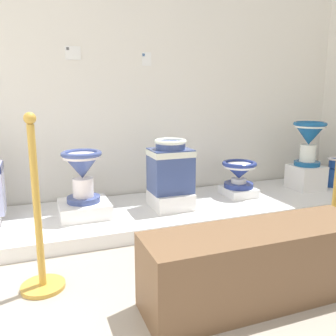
{
  "coord_description": "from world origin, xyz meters",
  "views": [
    {
      "loc": [
        1.05,
        -0.2,
        1.08
      ],
      "look_at": [
        2.11,
        2.61,
        0.44
      ],
      "focal_mm": 38.04,
      "sensor_mm": 36.0,
      "label": 1
    }
  ],
  "objects_px": {
    "antique_toilet_leftmost": "(309,137)",
    "stanchion_post_near_left": "(39,238)",
    "antique_toilet_pale_glazed": "(170,165)",
    "info_placard_second": "(73,53)",
    "decorative_vase_spare": "(333,179)",
    "antique_toilet_slender_white": "(82,169)",
    "plinth_block_slender_white": "(84,209)",
    "plinth_block_pale_glazed": "(170,199)",
    "antique_toilet_central_ornate": "(239,171)",
    "museum_bench": "(259,264)",
    "plinth_block_leftmost": "(306,177)",
    "info_placard_third": "(146,59)",
    "stanchion_post_near_right": "(335,203)",
    "plinth_block_central_ornate": "(238,191)"
  },
  "relations": [
    {
      "from": "antique_toilet_leftmost",
      "to": "stanchion_post_near_left",
      "type": "distance_m",
      "value": 2.77
    },
    {
      "from": "antique_toilet_pale_glazed",
      "to": "stanchion_post_near_left",
      "type": "xyz_separation_m",
      "value": [
        -1.08,
        -0.81,
        -0.18
      ]
    },
    {
      "from": "info_placard_second",
      "to": "stanchion_post_near_left",
      "type": "distance_m",
      "value": 1.78
    },
    {
      "from": "info_placard_second",
      "to": "decorative_vase_spare",
      "type": "height_order",
      "value": "info_placard_second"
    },
    {
      "from": "decorative_vase_spare",
      "to": "antique_toilet_slender_white",
      "type": "bearing_deg",
      "value": -179.11
    },
    {
      "from": "plinth_block_slender_white",
      "to": "plinth_block_pale_glazed",
      "type": "relative_size",
      "value": 1.07
    },
    {
      "from": "antique_toilet_central_ornate",
      "to": "museum_bench",
      "type": "xyz_separation_m",
      "value": [
        -0.75,
        -1.43,
        -0.14
      ]
    },
    {
      "from": "plinth_block_slender_white",
      "to": "antique_toilet_leftmost",
      "type": "bearing_deg",
      "value": 0.82
    },
    {
      "from": "plinth_block_leftmost",
      "to": "antique_toilet_leftmost",
      "type": "relative_size",
      "value": 0.69
    },
    {
      "from": "plinth_block_pale_glazed",
      "to": "decorative_vase_spare",
      "type": "xyz_separation_m",
      "value": [
        1.91,
        0.08,
        -0.0
      ]
    },
    {
      "from": "antique_toilet_leftmost",
      "to": "stanchion_post_near_left",
      "type": "xyz_separation_m",
      "value": [
        -2.61,
        -0.88,
        -0.34
      ]
    },
    {
      "from": "antique_toilet_pale_glazed",
      "to": "info_placard_second",
      "type": "relative_size",
      "value": 3.45
    },
    {
      "from": "museum_bench",
      "to": "antique_toilet_central_ornate",
      "type": "bearing_deg",
      "value": 62.14
    },
    {
      "from": "antique_toilet_pale_glazed",
      "to": "plinth_block_leftmost",
      "type": "bearing_deg",
      "value": 2.69
    },
    {
      "from": "plinth_block_pale_glazed",
      "to": "decorative_vase_spare",
      "type": "distance_m",
      "value": 1.91
    },
    {
      "from": "antique_toilet_slender_white",
      "to": "info_placard_third",
      "type": "height_order",
      "value": "info_placard_third"
    },
    {
      "from": "antique_toilet_pale_glazed",
      "to": "antique_toilet_leftmost",
      "type": "relative_size",
      "value": 1.02
    },
    {
      "from": "antique_toilet_slender_white",
      "to": "decorative_vase_spare",
      "type": "bearing_deg",
      "value": 0.89
    },
    {
      "from": "antique_toilet_slender_white",
      "to": "antique_toilet_central_ornate",
      "type": "bearing_deg",
      "value": 2.4
    },
    {
      "from": "antique_toilet_slender_white",
      "to": "plinth_block_leftmost",
      "type": "height_order",
      "value": "antique_toilet_slender_white"
    },
    {
      "from": "antique_toilet_leftmost",
      "to": "stanchion_post_near_right",
      "type": "xyz_separation_m",
      "value": [
        -0.56,
        -0.93,
        -0.35
      ]
    },
    {
      "from": "plinth_block_leftmost",
      "to": "info_placard_third",
      "type": "xyz_separation_m",
      "value": [
        -1.56,
        0.46,
        1.16
      ]
    },
    {
      "from": "plinth_block_slender_white",
      "to": "antique_toilet_pale_glazed",
      "type": "bearing_deg",
      "value": -3.08
    },
    {
      "from": "info_placard_third",
      "to": "stanchion_post_near_left",
      "type": "relative_size",
      "value": 0.12
    },
    {
      "from": "antique_toilet_slender_white",
      "to": "museum_bench",
      "type": "xyz_separation_m",
      "value": [
        0.72,
        -1.36,
        -0.29
      ]
    },
    {
      "from": "antique_toilet_pale_glazed",
      "to": "info_placard_third",
      "type": "distance_m",
      "value": 1.05
    },
    {
      "from": "plinth_block_slender_white",
      "to": "plinth_block_central_ornate",
      "type": "bearing_deg",
      "value": 2.4
    },
    {
      "from": "plinth_block_central_ornate",
      "to": "museum_bench",
      "type": "relative_size",
      "value": 0.25
    },
    {
      "from": "antique_toilet_pale_glazed",
      "to": "stanchion_post_near_left",
      "type": "relative_size",
      "value": 0.46
    },
    {
      "from": "stanchion_post_near_left",
      "to": "plinth_block_central_ornate",
      "type": "bearing_deg",
      "value": 26.45
    },
    {
      "from": "info_placard_second",
      "to": "museum_bench",
      "type": "relative_size",
      "value": 0.11
    },
    {
      "from": "antique_toilet_pale_glazed",
      "to": "decorative_vase_spare",
      "type": "relative_size",
      "value": 1.12
    },
    {
      "from": "plinth_block_central_ornate",
      "to": "antique_toilet_leftmost",
      "type": "relative_size",
      "value": 0.71
    },
    {
      "from": "stanchion_post_near_right",
      "to": "plinth_block_central_ornate",
      "type": "bearing_deg",
      "value": 102.87
    },
    {
      "from": "plinth_block_leftmost",
      "to": "antique_toilet_leftmost",
      "type": "distance_m",
      "value": 0.42
    },
    {
      "from": "stanchion_post_near_left",
      "to": "stanchion_post_near_right",
      "type": "relative_size",
      "value": 1.02
    },
    {
      "from": "info_placard_third",
      "to": "decorative_vase_spare",
      "type": "distance_m",
      "value": 2.34
    },
    {
      "from": "plinth_block_pale_glazed",
      "to": "antique_toilet_leftmost",
      "type": "distance_m",
      "value": 1.6
    },
    {
      "from": "antique_toilet_central_ornate",
      "to": "decorative_vase_spare",
      "type": "height_order",
      "value": "antique_toilet_central_ornate"
    },
    {
      "from": "plinth_block_slender_white",
      "to": "museum_bench",
      "type": "height_order",
      "value": "museum_bench"
    },
    {
      "from": "plinth_block_slender_white",
      "to": "antique_toilet_slender_white",
      "type": "distance_m",
      "value": 0.32
    },
    {
      "from": "plinth_block_central_ornate",
      "to": "info_placard_second",
      "type": "xyz_separation_m",
      "value": [
        -1.45,
        0.43,
        1.27
      ]
    },
    {
      "from": "plinth_block_slender_white",
      "to": "info_placard_second",
      "type": "xyz_separation_m",
      "value": [
        0.03,
        0.49,
        1.25
      ]
    },
    {
      "from": "plinth_block_pale_glazed",
      "to": "decorative_vase_spare",
      "type": "bearing_deg",
      "value": 2.41
    },
    {
      "from": "decorative_vase_spare",
      "to": "stanchion_post_near_left",
      "type": "distance_m",
      "value": 3.12
    },
    {
      "from": "plinth_block_leftmost",
      "to": "decorative_vase_spare",
      "type": "xyz_separation_m",
      "value": [
        0.38,
        0.01,
        -0.05
      ]
    },
    {
      "from": "plinth_block_pale_glazed",
      "to": "info_placard_third",
      "type": "distance_m",
      "value": 1.33
    },
    {
      "from": "plinth_block_leftmost",
      "to": "stanchion_post_near_right",
      "type": "height_order",
      "value": "stanchion_post_near_right"
    },
    {
      "from": "info_placard_third",
      "to": "antique_toilet_pale_glazed",
      "type": "bearing_deg",
      "value": -86.05
    },
    {
      "from": "plinth_block_leftmost",
      "to": "stanchion_post_near_right",
      "type": "bearing_deg",
      "value": -121.24
    }
  ]
}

